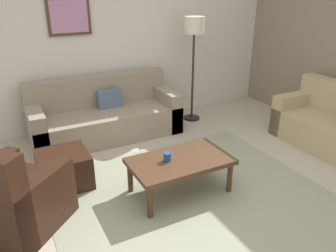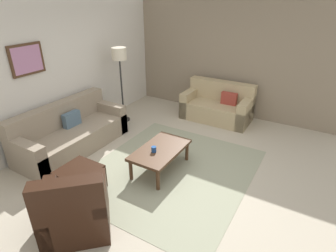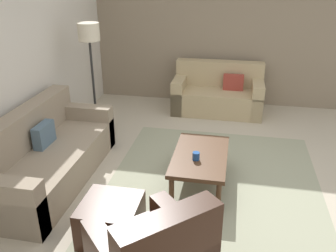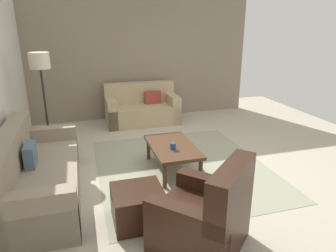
{
  "view_description": "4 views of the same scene",
  "coord_description": "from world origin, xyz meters",
  "px_view_note": "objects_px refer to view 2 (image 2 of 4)",
  "views": [
    {
      "loc": [
        -1.65,
        -2.57,
        2.15
      ],
      "look_at": [
        -0.12,
        0.32,
        0.76
      ],
      "focal_mm": 35.45,
      "sensor_mm": 36.0,
      "label": 1
    },
    {
      "loc": [
        -3.4,
        -1.95,
        2.77
      ],
      "look_at": [
        0.15,
        0.14,
        0.76
      ],
      "focal_mm": 29.31,
      "sensor_mm": 36.0,
      "label": 2
    },
    {
      "loc": [
        -3.82,
        -0.16,
        2.47
      ],
      "look_at": [
        -0.1,
        0.56,
        0.77
      ],
      "focal_mm": 38.26,
      "sensor_mm": 36.0,
      "label": 3
    },
    {
      "loc": [
        -4.07,
        1.43,
        2.13
      ],
      "look_at": [
        -0.23,
        0.3,
        0.79
      ],
      "focal_mm": 32.41,
      "sensor_mm": 36.0,
      "label": 4
    }
  ],
  "objects_px": {
    "cup": "(154,149)",
    "framed_artwork": "(27,59)",
    "ottoman": "(80,180)",
    "couch_main": "(70,133)",
    "coffee_table": "(160,151)",
    "lamp_standing": "(120,61)",
    "armchair_leather": "(75,213)",
    "couch_loveseat": "(218,106)"
  },
  "relations": [
    {
      "from": "cup",
      "to": "framed_artwork",
      "type": "distance_m",
      "value": 2.66
    },
    {
      "from": "ottoman",
      "to": "couch_main",
      "type": "bearing_deg",
      "value": 53.95
    },
    {
      "from": "coffee_table",
      "to": "lamp_standing",
      "type": "distance_m",
      "value": 2.48
    },
    {
      "from": "ottoman",
      "to": "framed_artwork",
      "type": "relative_size",
      "value": 0.91
    },
    {
      "from": "lamp_standing",
      "to": "coffee_table",
      "type": "bearing_deg",
      "value": -124.94
    },
    {
      "from": "armchair_leather",
      "to": "couch_loveseat",
      "type": "bearing_deg",
      "value": -3.06
    },
    {
      "from": "couch_loveseat",
      "to": "coffee_table",
      "type": "distance_m",
      "value": 2.53
    },
    {
      "from": "framed_artwork",
      "to": "cup",
      "type": "bearing_deg",
      "value": -80.36
    },
    {
      "from": "couch_main",
      "to": "ottoman",
      "type": "relative_size",
      "value": 3.91
    },
    {
      "from": "couch_loveseat",
      "to": "cup",
      "type": "bearing_deg",
      "value": 178.17
    },
    {
      "from": "coffee_table",
      "to": "armchair_leather",
      "type": "bearing_deg",
      "value": 174.07
    },
    {
      "from": "couch_main",
      "to": "framed_artwork",
      "type": "relative_size",
      "value": 3.57
    },
    {
      "from": "ottoman",
      "to": "lamp_standing",
      "type": "height_order",
      "value": "lamp_standing"
    },
    {
      "from": "couch_main",
      "to": "cup",
      "type": "height_order",
      "value": "couch_main"
    },
    {
      "from": "armchair_leather",
      "to": "framed_artwork",
      "type": "relative_size",
      "value": 1.84
    },
    {
      "from": "lamp_standing",
      "to": "framed_artwork",
      "type": "relative_size",
      "value": 2.79
    },
    {
      "from": "couch_loveseat",
      "to": "cup",
      "type": "distance_m",
      "value": 2.68
    },
    {
      "from": "ottoman",
      "to": "cup",
      "type": "height_order",
      "value": "cup"
    },
    {
      "from": "armchair_leather",
      "to": "cup",
      "type": "distance_m",
      "value": 1.59
    },
    {
      "from": "armchair_leather",
      "to": "ottoman",
      "type": "distance_m",
      "value": 0.83
    },
    {
      "from": "couch_loveseat",
      "to": "coffee_table",
      "type": "bearing_deg",
      "value": 178.9
    },
    {
      "from": "couch_main",
      "to": "armchair_leather",
      "type": "relative_size",
      "value": 1.94
    },
    {
      "from": "lamp_standing",
      "to": "cup",
      "type": "bearing_deg",
      "value": -128.32
    },
    {
      "from": "couch_main",
      "to": "ottoman",
      "type": "xyz_separation_m",
      "value": [
        -0.86,
        -1.18,
        -0.1
      ]
    },
    {
      "from": "cup",
      "to": "lamp_standing",
      "type": "bearing_deg",
      "value": 51.68
    },
    {
      "from": "armchair_leather",
      "to": "ottoman",
      "type": "bearing_deg",
      "value": 43.36
    },
    {
      "from": "couch_loveseat",
      "to": "cup",
      "type": "relative_size",
      "value": 16.91
    },
    {
      "from": "lamp_standing",
      "to": "ottoman",
      "type": "bearing_deg",
      "value": -155.49
    },
    {
      "from": "lamp_standing",
      "to": "armchair_leather",
      "type": "bearing_deg",
      "value": -151.01
    },
    {
      "from": "couch_loveseat",
      "to": "ottoman",
      "type": "bearing_deg",
      "value": 167.69
    },
    {
      "from": "armchair_leather",
      "to": "ottoman",
      "type": "xyz_separation_m",
      "value": [
        0.6,
        0.57,
        -0.11
      ]
    },
    {
      "from": "couch_main",
      "to": "lamp_standing",
      "type": "bearing_deg",
      "value": -3.27
    },
    {
      "from": "cup",
      "to": "couch_main",
      "type": "bearing_deg",
      "value": 93.41
    },
    {
      "from": "couch_main",
      "to": "armchair_leather",
      "type": "height_order",
      "value": "armchair_leather"
    },
    {
      "from": "cup",
      "to": "couch_loveseat",
      "type": "bearing_deg",
      "value": -1.83
    },
    {
      "from": "couch_loveseat",
      "to": "ottoman",
      "type": "height_order",
      "value": "couch_loveseat"
    },
    {
      "from": "armchair_leather",
      "to": "coffee_table",
      "type": "bearing_deg",
      "value": -5.93
    },
    {
      "from": "coffee_table",
      "to": "cup",
      "type": "bearing_deg",
      "value": 165.25
    },
    {
      "from": "armchair_leather",
      "to": "coffee_table",
      "type": "xyz_separation_m",
      "value": [
        1.71,
        -0.18,
        0.05
      ]
    },
    {
      "from": "couch_main",
      "to": "framed_artwork",
      "type": "xyz_separation_m",
      "value": [
        -0.28,
        0.41,
        1.44
      ]
    },
    {
      "from": "ottoman",
      "to": "cup",
      "type": "relative_size",
      "value": 5.95
    },
    {
      "from": "ottoman",
      "to": "cup",
      "type": "distance_m",
      "value": 1.23
    }
  ]
}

